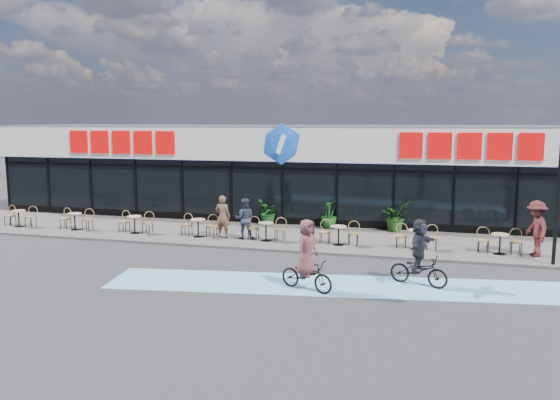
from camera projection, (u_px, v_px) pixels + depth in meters
name	position (u px, v px, depth m)	size (l,w,h in m)	color
ground	(232.00, 264.00, 18.55)	(120.00, 120.00, 0.00)	#28282B
sidewalk	(268.00, 236.00, 22.85)	(44.00, 5.00, 0.10)	#5D5853
bike_lane	(343.00, 285.00, 16.11)	(14.00, 2.20, 0.01)	#6BA6CB
building	(297.00, 170.00, 27.72)	(30.60, 6.57, 4.75)	black
lamp_post	(560.00, 166.00, 17.64)	(0.28, 0.28, 5.56)	black
bistro_set_0	(20.00, 216.00, 24.62)	(1.54, 0.62, 0.90)	tan
bistro_set_1	(76.00, 219.00, 23.89)	(1.54, 0.62, 0.90)	tan
bistro_set_2	(136.00, 222.00, 23.17)	(1.54, 0.62, 0.90)	tan
bistro_set_3	(199.00, 226.00, 22.44)	(1.54, 0.62, 0.90)	tan
bistro_set_4	(267.00, 229.00, 21.72)	(1.54, 0.62, 0.90)	tan
bistro_set_5	(339.00, 233.00, 20.99)	(1.54, 0.62, 0.90)	tan
bistro_set_6	(416.00, 237.00, 20.27)	(1.54, 0.62, 0.90)	tan
bistro_set_7	(500.00, 241.00, 19.54)	(1.54, 0.62, 0.90)	tan
potted_plant_left	(268.00, 212.00, 24.95)	(1.05, 0.91, 1.17)	#144814
potted_plant_mid	(329.00, 214.00, 24.13)	(0.70, 0.70, 1.25)	#134513
potted_plant_right	(395.00, 216.00, 23.53)	(1.17, 1.02, 1.30)	#204C15
patron_left	(223.00, 216.00, 22.20)	(0.63, 0.42, 1.73)	brown
patron_right	(244.00, 219.00, 21.97)	(0.80, 0.62, 1.65)	#2B3442
pedestrian_a	(536.00, 228.00, 19.13)	(1.27, 0.73, 1.97)	#461919
cyclist_a	(307.00, 264.00, 15.56)	(1.82, 1.21, 2.08)	black
cyclist_b	(419.00, 257.00, 16.03)	(1.86, 1.51, 2.00)	black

